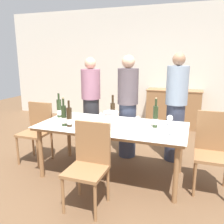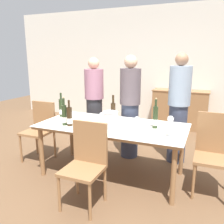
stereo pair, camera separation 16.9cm
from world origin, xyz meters
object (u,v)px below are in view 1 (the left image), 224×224
(person_guest_left, at_px, (128,107))
(chair_left_end, at_px, (37,128))
(wine_bottle_3, at_px, (69,118))
(ice_bucket, at_px, (111,120))
(chair_right_end, at_px, (213,147))
(wine_bottle_0, at_px, (113,113))
(wine_bottle_2, at_px, (59,109))
(wine_glass_0, at_px, (137,119))
(wine_glass_2, at_px, (170,118))
(dining_table, at_px, (112,129))
(wine_glass_1, at_px, (172,128))
(person_guest_right, at_px, (176,108))
(person_host, at_px, (91,105))
(sideboard_cabinet, at_px, (173,109))
(chair_near_front, at_px, (89,160))
(wine_bottle_1, at_px, (155,117))
(wine_bottle_4, at_px, (64,116))
(wine_glass_3, at_px, (101,116))

(person_guest_left, bearing_deg, chair_left_end, -154.10)
(wine_bottle_3, bearing_deg, chair_left_end, 156.47)
(ice_bucket, bearing_deg, chair_right_end, 10.71)
(ice_bucket, distance_m, chair_left_end, 1.38)
(ice_bucket, height_order, wine_bottle_3, wine_bottle_3)
(wine_bottle_0, xyz_separation_m, wine_bottle_2, (-0.87, 0.03, -0.01))
(wine_glass_0, xyz_separation_m, wine_glass_2, (0.39, 0.24, -0.01))
(dining_table, relative_size, wine_glass_1, 13.94)
(wine_glass_2, height_order, person_guest_right, person_guest_right)
(wine_glass_0, bearing_deg, wine_glass_2, 32.02)
(wine_bottle_2, height_order, person_host, person_host)
(sideboard_cabinet, xyz_separation_m, chair_right_end, (0.71, -2.60, 0.11))
(wine_bottle_0, xyz_separation_m, chair_near_front, (0.01, -0.80, -0.35))
(wine_bottle_0, relative_size, chair_near_front, 0.42)
(wine_bottle_0, distance_m, person_guest_left, 0.62)
(wine_glass_2, distance_m, chair_right_end, 0.64)
(person_guest_left, height_order, person_guest_right, person_guest_right)
(person_guest_right, bearing_deg, wine_bottle_1, -105.14)
(wine_bottle_1, height_order, wine_glass_0, wine_bottle_1)
(wine_glass_2, xyz_separation_m, person_guest_left, (-0.72, 0.46, 0.01))
(wine_bottle_0, height_order, wine_glass_2, wine_bottle_0)
(chair_right_end, height_order, person_guest_right, person_guest_right)
(ice_bucket, xyz_separation_m, wine_glass_0, (0.31, 0.16, -0.01))
(wine_bottle_4, height_order, chair_right_end, wine_bottle_4)
(wine_bottle_3, height_order, person_guest_left, person_guest_left)
(wine_bottle_3, distance_m, wine_glass_2, 1.34)
(dining_table, distance_m, wine_glass_3, 0.25)
(wine_bottle_1, xyz_separation_m, chair_near_front, (-0.59, -0.79, -0.35))
(wine_bottle_2, bearing_deg, dining_table, -8.33)
(wine_glass_0, xyz_separation_m, wine_glass_1, (0.46, -0.19, -0.01))
(sideboard_cabinet, xyz_separation_m, chair_left_end, (-1.87, -2.61, 0.10))
(dining_table, height_order, chair_right_end, chair_right_end)
(wine_glass_0, height_order, wine_glass_3, wine_glass_0)
(wine_bottle_3, bearing_deg, wine_glass_2, 22.40)
(wine_bottle_4, bearing_deg, wine_glass_3, 35.64)
(dining_table, height_order, wine_bottle_4, wine_bottle_4)
(sideboard_cabinet, bearing_deg, chair_left_end, -125.59)
(ice_bucket, height_order, person_guest_right, person_guest_right)
(wine_bottle_3, bearing_deg, wine_bottle_4, 177.40)
(wine_bottle_3, xyz_separation_m, person_host, (-0.17, 1.08, -0.05))
(wine_glass_2, relative_size, person_guest_right, 0.08)
(wine_bottle_1, bearing_deg, wine_glass_0, -162.39)
(wine_bottle_3, height_order, person_guest_right, person_guest_right)
(wine_glass_1, distance_m, chair_right_end, 0.62)
(wine_glass_1, height_order, wine_glass_3, wine_glass_3)
(wine_bottle_1, bearing_deg, wine_glass_1, -48.45)
(wine_bottle_0, bearing_deg, chair_left_end, -179.40)
(wine_glass_1, bearing_deg, person_host, 145.93)
(wine_glass_3, bearing_deg, wine_bottle_2, 173.18)
(wine_bottle_3, distance_m, chair_near_front, 0.74)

